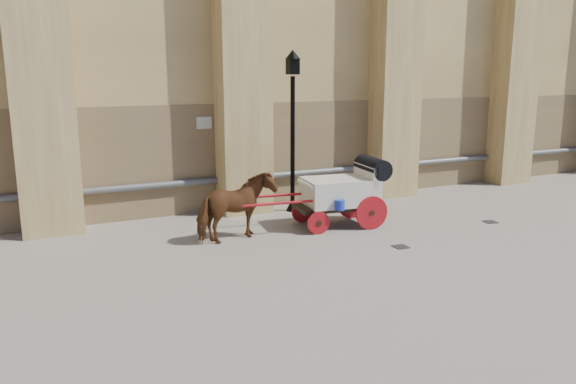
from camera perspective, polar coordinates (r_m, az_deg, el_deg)
ground at (r=13.18m, az=5.40°, el=-4.94°), size 90.00×90.00×0.00m
horse at (r=13.00m, az=-5.31°, el=-1.58°), size 2.01×1.27×1.57m
carriage at (r=14.30m, az=5.79°, el=0.25°), size 4.05×1.56×1.73m
street_lamp at (r=15.51m, az=0.47°, el=6.63°), size 0.42×0.42×4.44m
drain_grate_near at (r=12.91m, az=11.38°, el=-5.48°), size 0.33×0.33×0.01m
drain_grate_far at (r=15.63m, az=19.86°, el=-2.87°), size 0.38×0.38×0.01m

